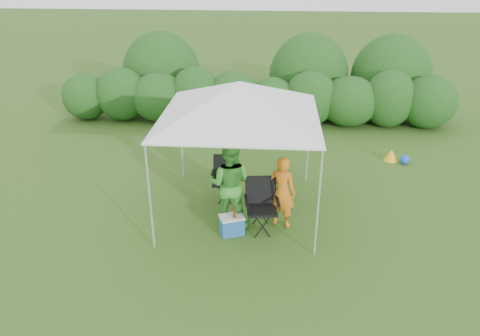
# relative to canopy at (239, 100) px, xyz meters

# --- Properties ---
(ground) EXTENTS (70.00, 70.00, 0.00)m
(ground) POSITION_rel_canopy_xyz_m (0.00, -0.50, -2.46)
(ground) COLOR #395E1D
(hedge) EXTENTS (12.43, 1.53, 1.80)m
(hedge) POSITION_rel_canopy_xyz_m (0.15, 5.50, -1.64)
(hedge) COLOR #21511A
(hedge) RESTS_ON ground
(canopy) EXTENTS (3.10, 3.10, 2.83)m
(canopy) POSITION_rel_canopy_xyz_m (0.00, 0.00, 0.00)
(canopy) COLOR silver
(canopy) RESTS_ON ground
(chair_right) EXTENTS (0.72, 0.67, 1.07)m
(chair_right) POSITION_rel_canopy_xyz_m (0.48, -0.66, -1.86)
(chair_right) COLOR black
(chair_right) RESTS_ON ground
(chair_left) EXTENTS (0.62, 0.56, 0.98)m
(chair_left) POSITION_rel_canopy_xyz_m (-0.36, 0.55, -1.91)
(chair_left) COLOR black
(chair_left) RESTS_ON ground
(man) EXTENTS (0.65, 0.54, 1.51)m
(man) POSITION_rel_canopy_xyz_m (0.88, -0.52, -1.71)
(man) COLOR orange
(man) RESTS_ON ground
(woman) EXTENTS (0.98, 0.82, 1.81)m
(woman) POSITION_rel_canopy_xyz_m (-0.15, -0.52, -1.56)
(woman) COLOR green
(woman) RESTS_ON ground
(cooler) EXTENTS (0.55, 0.48, 0.39)m
(cooler) POSITION_rel_canopy_xyz_m (-0.08, -0.91, -2.27)
(cooler) COLOR #245AA7
(cooler) RESTS_ON ground
(bottle) EXTENTS (0.06, 0.06, 0.24)m
(bottle) POSITION_rel_canopy_xyz_m (-0.02, -0.95, -1.95)
(bottle) COLOR #592D0C
(bottle) RESTS_ON cooler
(lawn_toy) EXTENTS (0.61, 0.51, 0.31)m
(lawn_toy) POSITION_rel_canopy_xyz_m (3.89, 2.82, -2.32)
(lawn_toy) COLOR yellow
(lawn_toy) RESTS_ON ground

